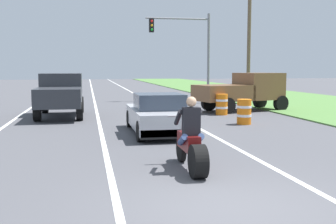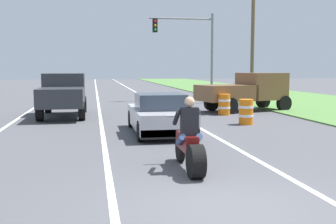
% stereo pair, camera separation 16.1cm
% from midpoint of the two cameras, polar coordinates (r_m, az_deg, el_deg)
% --- Properties ---
extents(ground_plane, '(160.00, 160.00, 0.00)m').
position_cam_midpoint_polar(ground_plane, '(6.95, 7.88, -12.65)').
color(ground_plane, '#4C4C51').
extents(lane_stripe_left_solid, '(0.14, 120.00, 0.01)m').
position_cam_midpoint_polar(lane_stripe_left_solid, '(26.52, -17.95, 0.93)').
color(lane_stripe_left_solid, white).
rests_on(lane_stripe_left_solid, ground).
extents(lane_stripe_right_solid, '(0.14, 120.00, 0.01)m').
position_cam_midpoint_polar(lane_stripe_right_solid, '(26.61, -2.38, 1.23)').
color(lane_stripe_right_solid, white).
rests_on(lane_stripe_right_solid, ground).
extents(lane_stripe_centre_dashed, '(0.14, 120.00, 0.01)m').
position_cam_midpoint_polar(lane_stripe_centre_dashed, '(26.32, -10.15, 1.09)').
color(lane_stripe_centre_dashed, white).
rests_on(lane_stripe_centre_dashed, ground).
extents(grass_verge_right, '(10.00, 120.00, 0.06)m').
position_cam_midpoint_polar(grass_verge_right, '(29.84, 17.22, 1.53)').
color(grass_verge_right, '#517F3D').
rests_on(grass_verge_right, ground).
extents(motorcycle_with_rider, '(0.70, 2.21, 1.62)m').
position_cam_midpoint_polar(motorcycle_with_rider, '(8.97, 2.67, -4.43)').
color(motorcycle_with_rider, black).
rests_on(motorcycle_with_rider, ground).
extents(sports_car_silver, '(1.84, 4.30, 1.37)m').
position_cam_midpoint_polar(sports_car_silver, '(14.18, -1.64, -0.42)').
color(sports_car_silver, '#B7B7BC').
rests_on(sports_car_silver, ground).
extents(pickup_truck_left_lane_dark_grey, '(2.02, 4.80, 1.98)m').
position_cam_midpoint_polar(pickup_truck_left_lane_dark_grey, '(19.73, -14.76, 2.59)').
color(pickup_truck_left_lane_dark_grey, '#2D3035').
rests_on(pickup_truck_left_lane_dark_grey, ground).
extents(pickup_truck_right_shoulder_brown, '(5.14, 3.14, 1.98)m').
position_cam_midpoint_polar(pickup_truck_right_shoulder_brown, '(22.07, 10.19, 3.03)').
color(pickup_truck_right_shoulder_brown, brown).
rests_on(pickup_truck_right_shoulder_brown, ground).
extents(traffic_light_mast_near, '(4.52, 0.34, 6.00)m').
position_cam_midpoint_polar(traffic_light_mast_near, '(29.13, 2.79, 9.49)').
color(traffic_light_mast_near, gray).
rests_on(traffic_light_mast_near, ground).
extents(utility_pole_roadside, '(0.24, 0.24, 7.84)m').
position_cam_midpoint_polar(utility_pole_roadside, '(28.29, 10.87, 9.35)').
color(utility_pole_roadside, brown).
rests_on(utility_pole_roadside, ground).
extents(construction_barrel_nearest, '(0.58, 0.58, 1.00)m').
position_cam_midpoint_polar(construction_barrel_nearest, '(16.76, 10.13, 0.05)').
color(construction_barrel_nearest, orange).
rests_on(construction_barrel_nearest, ground).
extents(construction_barrel_mid, '(0.58, 0.58, 1.00)m').
position_cam_midpoint_polar(construction_barrel_mid, '(20.02, 7.14, 1.05)').
color(construction_barrel_mid, orange).
rests_on(construction_barrel_mid, ground).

